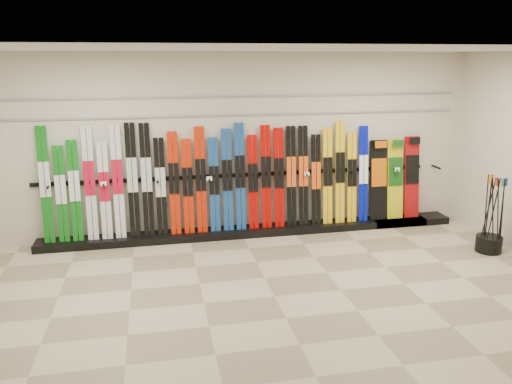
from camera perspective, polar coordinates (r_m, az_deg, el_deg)
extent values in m
plane|color=#85775B|center=(6.42, 2.12, -11.84)|extent=(8.00, 8.00, 0.00)
plane|color=beige|center=(8.29, -1.92, 5.36)|extent=(8.00, 0.00, 8.00)
plane|color=silver|center=(5.72, 2.43, 16.00)|extent=(8.00, 8.00, 0.00)
cube|color=black|center=(8.49, -0.08, -4.45)|extent=(8.00, 0.40, 0.12)
cube|color=#0E6814|center=(8.28, -22.94, 0.72)|extent=(0.17, 0.23, 1.80)
cube|color=#0E6814|center=(8.26, -21.38, -0.24)|extent=(0.17, 0.19, 1.49)
cube|color=#0E6814|center=(8.22, -19.99, 0.12)|extent=(0.17, 0.20, 1.58)
cube|color=silver|center=(8.17, -18.47, 0.91)|extent=(0.17, 0.23, 1.78)
cube|color=silver|center=(8.17, -16.91, 0.09)|extent=(0.17, 0.20, 1.52)
cube|color=silver|center=(8.13, -15.51, 1.09)|extent=(0.17, 0.23, 1.78)
cube|color=black|center=(8.12, -13.94, 1.28)|extent=(0.17, 0.23, 1.81)
cube|color=black|center=(8.11, -12.38, 1.32)|extent=(0.17, 0.23, 1.80)
cube|color=black|center=(8.12, -10.84, 0.57)|extent=(0.17, 0.20, 1.56)
cube|color=#C01D02|center=(8.12, -9.34, 0.97)|extent=(0.17, 0.21, 1.66)
cube|color=#C01D02|center=(8.14, -7.81, 0.64)|extent=(0.17, 0.20, 1.54)
cube|color=#C01D02|center=(8.15, -6.33, 1.37)|extent=(0.17, 0.22, 1.72)
cube|color=navy|center=(8.18, -4.80, 0.82)|extent=(0.17, 0.20, 1.54)
cube|color=navy|center=(8.20, -3.30, 1.36)|extent=(0.17, 0.22, 1.68)
cube|color=navy|center=(8.23, -1.83, 1.74)|extent=(0.17, 0.23, 1.77)
cube|color=#AF0300|center=(8.28, -0.34, 1.11)|extent=(0.17, 0.20, 1.56)
cube|color=#AF0300|center=(8.31, 1.16, 1.72)|extent=(0.17, 0.22, 1.72)
cube|color=#AF0300|center=(8.37, 2.64, 1.62)|extent=(0.17, 0.21, 1.67)
cube|color=black|center=(8.42, 4.04, 1.76)|extent=(0.17, 0.22, 1.69)
cube|color=black|center=(8.48, 5.43, 1.83)|extent=(0.17, 0.22, 1.69)
cube|color=black|center=(8.56, 6.86, 1.39)|extent=(0.17, 0.20, 1.54)
cube|color=yellow|center=(8.62, 8.18, 1.79)|extent=(0.17, 0.21, 1.64)
cube|color=yellow|center=(8.69, 9.57, 2.21)|extent=(0.17, 0.22, 1.75)
cube|color=yellow|center=(8.78, 10.90, 1.67)|extent=(0.17, 0.20, 1.57)
cube|color=#040FAA|center=(8.86, 12.16, 2.02)|extent=(0.17, 0.21, 1.65)
cube|color=black|center=(9.03, 13.80, 1.32)|extent=(0.31, 0.22, 1.40)
cube|color=gold|center=(9.17, 15.61, 1.43)|extent=(0.29, 0.22, 1.40)
cube|color=#990C0C|center=(9.32, 17.36, 1.63)|extent=(0.28, 0.22, 1.44)
cylinder|color=black|center=(8.53, 25.05, -5.39)|extent=(0.39, 0.39, 0.25)
cylinder|color=black|center=(8.43, 24.98, -2.13)|extent=(0.05, 0.08, 1.18)
cylinder|color=black|center=(8.41, 24.77, -2.15)|extent=(0.04, 0.13, 1.18)
cylinder|color=black|center=(8.32, 26.21, -2.51)|extent=(0.16, 0.15, 1.17)
cylinder|color=black|center=(8.33, 24.89, -2.33)|extent=(0.11, 0.10, 1.18)
cylinder|color=black|center=(8.27, 25.44, -2.51)|extent=(0.12, 0.11, 1.17)
cylinder|color=black|center=(8.29, 25.39, -2.46)|extent=(0.10, 0.06, 1.18)
cylinder|color=black|center=(8.34, 26.29, -2.47)|extent=(0.12, 0.05, 1.18)
cylinder|color=black|center=(8.26, 25.91, -2.58)|extent=(0.14, 0.05, 1.18)
cylinder|color=black|center=(8.31, 24.96, -2.38)|extent=(0.11, 0.14, 1.17)
cube|color=gray|center=(8.20, -1.93, 8.79)|extent=(7.60, 0.02, 0.03)
cube|color=gray|center=(8.17, -1.95, 10.88)|extent=(7.60, 0.02, 0.03)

